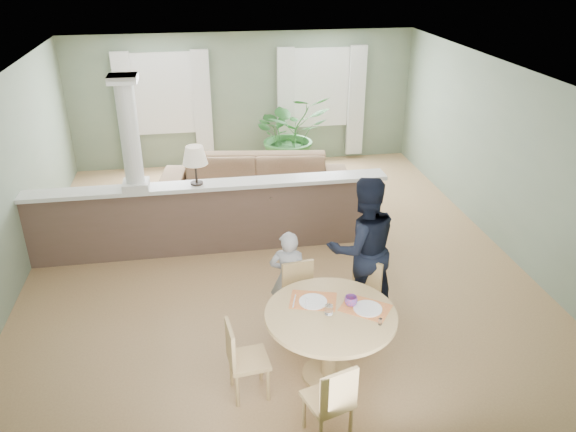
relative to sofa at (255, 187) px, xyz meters
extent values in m
plane|color=tan|center=(0.08, -1.46, -0.47)|extent=(8.00, 8.00, 0.00)
cube|color=gray|center=(0.08, 2.54, 0.88)|extent=(7.00, 0.02, 2.70)
cube|color=gray|center=(-3.42, -1.46, 0.88)|extent=(0.02, 8.00, 2.70)
cube|color=gray|center=(3.58, -1.46, 0.88)|extent=(0.02, 8.00, 2.70)
cube|color=gray|center=(0.08, -5.46, 0.88)|extent=(7.00, 0.02, 2.70)
cube|color=white|center=(0.08, -1.46, 2.23)|extent=(7.00, 8.00, 0.02)
cube|color=white|center=(-1.52, 2.51, 1.08)|extent=(1.10, 0.02, 1.50)
cube|color=white|center=(-1.52, 2.49, 1.08)|extent=(1.22, 0.04, 1.62)
cube|color=white|center=(1.68, 2.51, 1.08)|extent=(1.10, 0.02, 1.50)
cube|color=white|center=(1.68, 2.49, 1.08)|extent=(1.22, 0.04, 1.62)
cube|color=silver|center=(-2.27, 2.42, 0.78)|extent=(0.35, 0.10, 2.30)
cube|color=silver|center=(-0.77, 2.42, 0.78)|extent=(0.35, 0.10, 2.30)
cube|color=silver|center=(0.93, 2.42, 0.78)|extent=(0.35, 0.10, 2.30)
cube|color=silver|center=(2.43, 2.42, 0.78)|extent=(0.35, 0.10, 2.30)
cube|color=brown|center=(-0.82, -1.26, 0.05)|extent=(5.20, 0.22, 1.05)
cube|color=white|center=(-0.82, -1.26, 0.61)|extent=(5.32, 0.36, 0.06)
cube|color=white|center=(-1.82, -1.26, 0.69)|extent=(0.36, 0.36, 0.10)
cylinder|color=white|center=(-1.82, -1.26, 1.43)|extent=(0.26, 0.26, 1.39)
cube|color=white|center=(-1.82, -1.26, 2.18)|extent=(0.38, 0.38, 0.10)
cylinder|color=black|center=(-0.97, -1.26, 0.65)|extent=(0.18, 0.18, 0.03)
cylinder|color=black|center=(-0.97, -1.26, 0.81)|extent=(0.03, 0.03, 0.28)
cone|color=#F9E8CE|center=(-0.97, -1.26, 1.08)|extent=(0.36, 0.36, 0.26)
imported|color=#90664E|center=(0.00, 0.00, 0.00)|extent=(3.37, 1.71, 0.94)
imported|color=#285E25|center=(0.92, 1.74, 0.36)|extent=(1.71, 1.55, 1.65)
cylinder|color=tan|center=(0.31, -4.26, -0.45)|extent=(0.57, 0.57, 0.04)
cylinder|color=tan|center=(0.31, -4.26, -0.06)|extent=(0.15, 0.15, 0.74)
cylinder|color=tan|center=(0.31, -4.26, 0.33)|extent=(1.36, 1.36, 0.04)
cube|color=#D94330|center=(0.18, -4.01, 0.36)|extent=(0.56, 0.48, 0.01)
cube|color=#D94330|center=(0.68, -4.23, 0.36)|extent=(0.60, 0.57, 0.01)
cylinder|color=white|center=(0.17, -4.04, 0.37)|extent=(0.30, 0.30, 0.01)
cylinder|color=white|center=(0.70, -4.26, 0.37)|extent=(0.30, 0.30, 0.01)
cylinder|color=white|center=(0.28, -4.27, 0.40)|extent=(0.08, 0.08, 0.10)
cube|color=silver|center=(0.09, -4.07, 0.37)|extent=(0.07, 0.19, 0.00)
cube|color=silver|center=(-0.03, -3.99, 0.36)|extent=(0.08, 0.24, 0.00)
cylinder|color=white|center=(0.74, -4.52, 0.39)|extent=(0.04, 0.04, 0.07)
cylinder|color=silver|center=(0.74, -4.52, 0.43)|extent=(0.04, 0.04, 0.01)
imported|color=blue|center=(0.55, -4.15, 0.41)|extent=(0.17, 0.17, 0.11)
cube|color=tan|center=(0.17, -3.49, -0.04)|extent=(0.46, 0.46, 0.05)
cylinder|color=tan|center=(0.03, -3.68, -0.26)|extent=(0.04, 0.04, 0.41)
cylinder|color=tan|center=(0.35, -3.63, -0.26)|extent=(0.04, 0.04, 0.41)
cylinder|color=tan|center=(-0.02, -3.36, -0.26)|extent=(0.04, 0.04, 0.41)
cylinder|color=tan|center=(0.30, -3.30, -0.26)|extent=(0.04, 0.04, 0.41)
cube|color=tan|center=(0.14, -3.31, 0.20)|extent=(0.39, 0.10, 0.44)
cube|color=tan|center=(0.84, -3.52, -0.04)|extent=(0.57, 0.57, 0.05)
cylinder|color=tan|center=(0.61, -3.52, -0.27)|extent=(0.04, 0.04, 0.41)
cylinder|color=tan|center=(0.84, -3.74, -0.27)|extent=(0.04, 0.04, 0.41)
cylinder|color=tan|center=(0.83, -3.29, -0.27)|extent=(0.04, 0.04, 0.41)
cylinder|color=tan|center=(1.06, -3.51, -0.27)|extent=(0.04, 0.04, 0.41)
cube|color=tan|center=(0.96, -3.39, 0.20)|extent=(0.30, 0.29, 0.44)
cube|color=tan|center=(0.11, -5.03, -0.04)|extent=(0.50, 0.50, 0.05)
cylinder|color=tan|center=(0.21, -4.83, -0.27)|extent=(0.04, 0.04, 0.41)
cylinder|color=tan|center=(-0.09, -4.93, -0.27)|extent=(0.04, 0.04, 0.41)
cylinder|color=tan|center=(0.31, -5.14, -0.27)|extent=(0.04, 0.04, 0.41)
cube|color=tan|center=(0.16, -5.20, 0.19)|extent=(0.37, 0.15, 0.44)
cube|color=tan|center=(-0.56, -4.36, -0.05)|extent=(0.43, 0.43, 0.05)
cylinder|color=tan|center=(-0.38, -4.50, -0.27)|extent=(0.04, 0.04, 0.40)
cylinder|color=tan|center=(-0.42, -4.19, -0.27)|extent=(0.04, 0.04, 0.40)
cylinder|color=tan|center=(-0.70, -4.54, -0.27)|extent=(0.04, 0.04, 0.40)
cylinder|color=tan|center=(-0.73, -4.22, -0.27)|extent=(0.04, 0.04, 0.40)
cube|color=tan|center=(-0.74, -4.38, 0.18)|extent=(0.08, 0.38, 0.43)
imported|color=#97979C|center=(0.04, -3.21, 0.15)|extent=(0.51, 0.40, 1.24)
imported|color=black|center=(0.96, -3.16, 0.45)|extent=(0.95, 0.77, 1.84)
camera|label=1|loc=(-0.90, -8.85, 3.75)|focal=35.00mm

